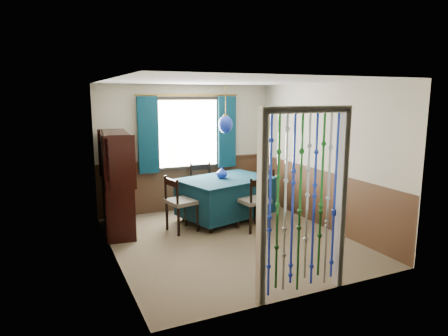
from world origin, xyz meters
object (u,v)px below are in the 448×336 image
chair_near (255,201)px  vase_sideboard (117,175)px  chair_far (203,186)px  dining_table (226,196)px  bowl_shelf (121,164)px  chair_left (180,202)px  chair_right (262,189)px  vase_table (222,173)px  pendant_lamp (226,124)px  sideboard (117,197)px

chair_near → vase_sideboard: vase_sideboard is taller
chair_near → chair_far: size_ratio=0.99×
chair_far → dining_table: bearing=104.9°
bowl_shelf → vase_sideboard: 0.52m
chair_left → chair_right: bearing=92.3°
chair_left → vase_table: (0.91, 0.30, 0.38)m
dining_table → chair_near: 0.75m
pendant_lamp → sideboard: bearing=173.9°
chair_left → vase_table: size_ratio=4.84×
chair_far → bowl_shelf: bowl_shelf is taller
sideboard → vase_sideboard: (0.06, 0.24, 0.34)m
chair_near → chair_right: size_ratio=1.10×
chair_far → vase_sideboard: bearing=10.2°
dining_table → chair_left: (-0.97, -0.26, 0.05)m
chair_far → chair_left: bearing=52.0°
chair_far → chair_left: chair_left is taller
chair_left → chair_right: chair_left is taller
sideboard → bowl_shelf: (0.06, -0.21, 0.59)m
chair_near → pendant_lamp: bearing=98.9°
chair_far → chair_left: 1.25m
dining_table → vase_table: 0.44m
dining_table → chair_right: 0.92m
chair_right → vase_table: size_ratio=4.35×
chair_near → bowl_shelf: 2.31m
chair_left → chair_near: bearing=56.9°
vase_table → pendant_lamp: bearing=-34.2°
vase_sideboard → chair_far: bearing=8.6°
chair_far → pendant_lamp: 1.46m
dining_table → chair_left: size_ratio=1.96×
chair_right → vase_table: vase_table is taller
chair_left → chair_right: size_ratio=1.11×
chair_right → vase_sideboard: size_ratio=5.19×
chair_near → pendant_lamp: (-0.22, 0.72, 1.28)m
bowl_shelf → vase_sideboard: size_ratio=1.21×
chair_left → pendant_lamp: (0.97, 0.26, 1.27)m
vase_table → chair_near: bearing=-69.9°
dining_table → bowl_shelf: size_ratio=9.38×
bowl_shelf → sideboard: bearing=105.7°
pendant_lamp → vase_sideboard: 2.10m
sideboard → pendant_lamp: (1.93, -0.21, 1.19)m
chair_far → sideboard: (-1.77, -0.49, 0.08)m
chair_near → vase_sideboard: 2.43m
chair_near → pendant_lamp: 1.48m
dining_table → bowl_shelf: (-1.87, -0.01, 0.73)m
chair_far → pendant_lamp: (0.17, -0.70, 1.27)m
vase_table → sideboard: bearing=174.9°
chair_left → pendant_lamp: size_ratio=1.09×
sideboard → bowl_shelf: 0.63m
vase_table → bowl_shelf: size_ratio=0.99×
chair_near → sideboard: size_ratio=0.56×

